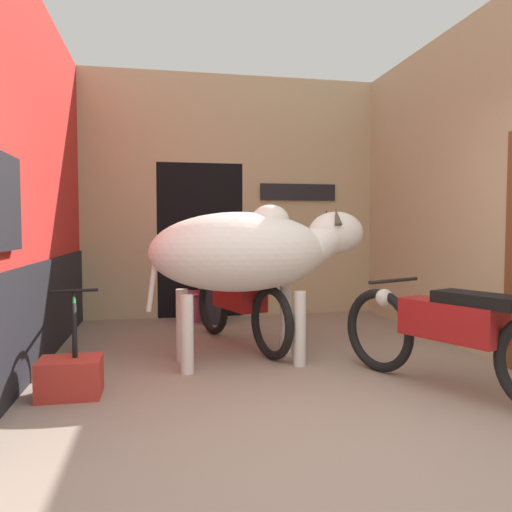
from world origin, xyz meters
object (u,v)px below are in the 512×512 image
at_px(cow, 250,252).
at_px(crate, 70,378).
at_px(motorcycle_far, 239,302).
at_px(plastic_stool, 192,305).
at_px(bicycle, 75,330).
at_px(motorcycle_near, 451,331).
at_px(shopkeeper_seated, 213,276).

bearing_deg(cow, crate, -155.54).
distance_m(motorcycle_far, plastic_stool, 1.54).
distance_m(bicycle, crate, 0.82).
height_order(cow, bicycle, cow).
xyz_separation_m(motorcycle_near, plastic_stool, (-1.71, 3.26, -0.26)).
height_order(bicycle, shopkeeper_seated, shopkeeper_seated).
height_order(plastic_stool, crate, plastic_stool).
bearing_deg(motorcycle_near, shopkeeper_seated, 115.03).
bearing_deg(motorcycle_far, motorcycle_near, -53.74).
xyz_separation_m(cow, shopkeeper_seated, (-0.13, 1.98, -0.40)).
bearing_deg(crate, bicycle, 96.70).
xyz_separation_m(motorcycle_near, bicycle, (-2.86, 1.24, -0.14)).
bearing_deg(motorcycle_far, bicycle, -160.45).
distance_m(motorcycle_near, crate, 2.83).
bearing_deg(crate, shopkeeper_seated, 63.38).
height_order(cow, motorcycle_far, cow).
relative_size(cow, bicycle, 1.29).
bearing_deg(crate, motorcycle_near, -9.18).
relative_size(cow, crate, 4.63).
distance_m(cow, motorcycle_near, 1.81).
height_order(bicycle, plastic_stool, bicycle).
relative_size(bicycle, shopkeeper_seated, 1.35).
height_order(motorcycle_near, bicycle, motorcycle_near).
bearing_deg(cow, plastic_stool, 100.43).
height_order(shopkeeper_seated, plastic_stool, shopkeeper_seated).
bearing_deg(motorcycle_near, bicycle, 156.60).
height_order(motorcycle_far, bicycle, motorcycle_far).
distance_m(bicycle, plastic_stool, 2.33).
bearing_deg(crate, plastic_stool, 69.33).
relative_size(cow, shopkeeper_seated, 1.75).
distance_m(cow, shopkeeper_seated, 2.03).
xyz_separation_m(bicycle, shopkeeper_seated, (1.42, 1.85, 0.28)).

